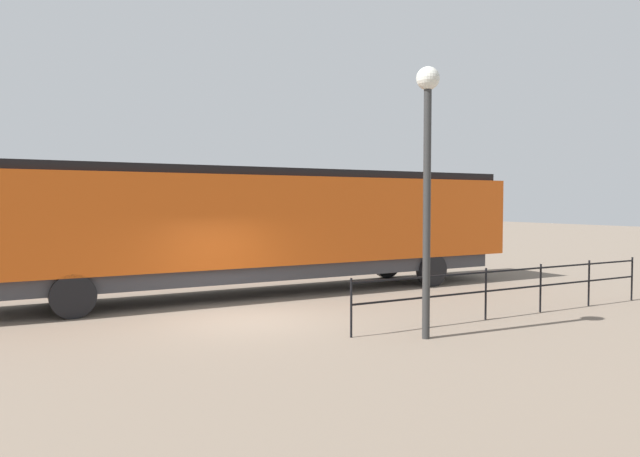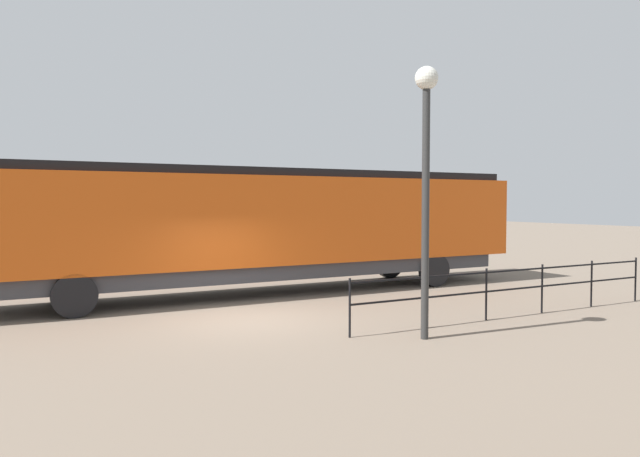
% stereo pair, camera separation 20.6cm
% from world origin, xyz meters
% --- Properties ---
extents(ground_plane, '(120.00, 120.00, 0.00)m').
position_xyz_m(ground_plane, '(0.00, 0.00, 0.00)').
color(ground_plane, '#756656').
extents(locomotive, '(2.92, 17.61, 3.86)m').
position_xyz_m(locomotive, '(-3.57, 2.49, 2.19)').
color(locomotive, '#D15114').
rests_on(locomotive, ground_plane).
extents(lamp_post, '(0.48, 0.48, 5.63)m').
position_xyz_m(lamp_post, '(3.63, 2.55, 3.87)').
color(lamp_post, '#2D2D2D').
rests_on(lamp_post, ground_plane).
extents(platform_fence, '(0.05, 9.67, 1.26)m').
position_xyz_m(platform_fence, '(2.79, 6.05, 0.81)').
color(platform_fence, black).
rests_on(platform_fence, ground_plane).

